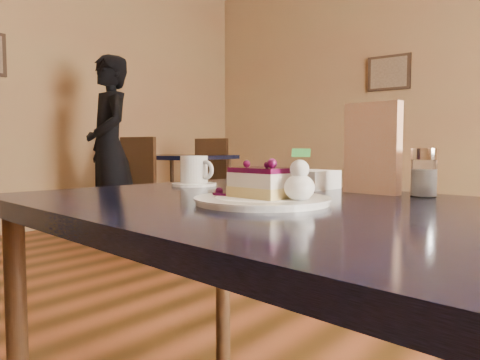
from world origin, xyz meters
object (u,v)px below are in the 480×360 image
Objects in this scene: cheesecake_slice at (262,183)px; bg_table_far_left at (178,221)px; patron at (109,148)px; main_table at (278,239)px; coffee_set at (195,172)px; dessert_plate at (262,201)px.

bg_table_far_left is (-2.97, 2.67, -0.70)m from cheesecake_slice.
patron is at bearing -97.56° from bg_table_far_left.
bg_table_far_left is 1.13m from patron.
coffee_set is at bearing 163.33° from main_table.
main_table is at bearing -48.27° from bg_table_far_left.
patron reaches higher than dessert_plate.
bg_table_far_left is at bearing 111.66° from patron.
cheesecake_slice is (-0.01, -0.05, 0.12)m from main_table.
patron is (-2.59, 1.61, 0.06)m from coffee_set.
cheesecake_slice is at bearing -90.00° from main_table.
cheesecake_slice reaches higher than main_table.
patron reaches higher than cheesecake_slice.
coffee_set is 3.62m from bg_table_far_left.
main_table is at bearing -23.80° from coffee_set.
cheesecake_slice is 4.06m from bg_table_far_left.
cheesecake_slice is at bearing -48.84° from bg_table_far_left.
dessert_plate is 3.50m from patron.
dessert_plate is at bearing -74.43° from cheesecake_slice.
cheesecake_slice is at bearing 98.44° from dessert_plate.
patron is at bearing 148.37° from dessert_plate.
main_table is 9.95× the size of cheesecake_slice.
bg_table_far_left is at bearing 138.07° from dessert_plate.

